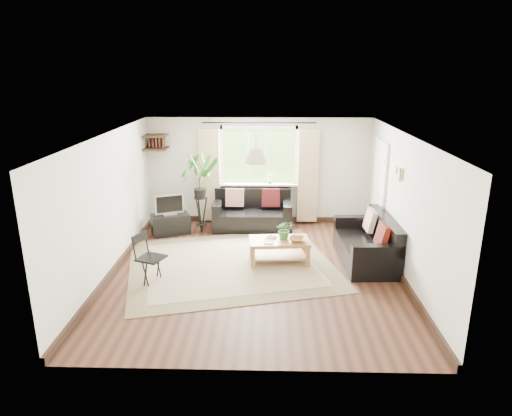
{
  "coord_description": "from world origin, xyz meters",
  "views": [
    {
      "loc": [
        0.22,
        -7.36,
        3.44
      ],
      "look_at": [
        0.0,
        0.4,
        1.05
      ],
      "focal_mm": 32.0,
      "sensor_mm": 36.0,
      "label": 1
    }
  ],
  "objects_px": {
    "sofa_right": "(366,241)",
    "palm_stand": "(200,194)",
    "coffee_table": "(279,251)",
    "sofa_back": "(252,211)",
    "tv_stand": "(171,224)",
    "folding_chair": "(151,259)"
  },
  "relations": [
    {
      "from": "sofa_back",
      "to": "sofa_right",
      "type": "relative_size",
      "value": 0.99
    },
    {
      "from": "coffee_table",
      "to": "tv_stand",
      "type": "xyz_separation_m",
      "value": [
        -2.31,
        1.47,
        -0.01
      ]
    },
    {
      "from": "coffee_table",
      "to": "sofa_back",
      "type": "bearing_deg",
      "value": 106.71
    },
    {
      "from": "tv_stand",
      "to": "sofa_back",
      "type": "bearing_deg",
      "value": -10.26
    },
    {
      "from": "sofa_right",
      "to": "folding_chair",
      "type": "distance_m",
      "value": 3.84
    },
    {
      "from": "sofa_right",
      "to": "palm_stand",
      "type": "distance_m",
      "value": 3.6
    },
    {
      "from": "sofa_back",
      "to": "folding_chair",
      "type": "bearing_deg",
      "value": -120.12
    },
    {
      "from": "sofa_back",
      "to": "tv_stand",
      "type": "height_order",
      "value": "sofa_back"
    },
    {
      "from": "coffee_table",
      "to": "palm_stand",
      "type": "xyz_separation_m",
      "value": [
        -1.66,
        1.58,
        0.64
      ]
    },
    {
      "from": "sofa_right",
      "to": "palm_stand",
      "type": "height_order",
      "value": "palm_stand"
    },
    {
      "from": "sofa_back",
      "to": "coffee_table",
      "type": "relative_size",
      "value": 1.58
    },
    {
      "from": "coffee_table",
      "to": "sofa_right",
      "type": "bearing_deg",
      "value": 3.02
    },
    {
      "from": "sofa_right",
      "to": "tv_stand",
      "type": "height_order",
      "value": "sofa_right"
    },
    {
      "from": "palm_stand",
      "to": "folding_chair",
      "type": "relative_size",
      "value": 2.04
    },
    {
      "from": "sofa_right",
      "to": "folding_chair",
      "type": "relative_size",
      "value": 2.05
    },
    {
      "from": "tv_stand",
      "to": "palm_stand",
      "type": "bearing_deg",
      "value": -12.95
    },
    {
      "from": "coffee_table",
      "to": "folding_chair",
      "type": "distance_m",
      "value": 2.32
    },
    {
      "from": "coffee_table",
      "to": "palm_stand",
      "type": "relative_size",
      "value": 0.63
    },
    {
      "from": "sofa_right",
      "to": "palm_stand",
      "type": "relative_size",
      "value": 1.0
    },
    {
      "from": "sofa_back",
      "to": "coffee_table",
      "type": "bearing_deg",
      "value": -73.36
    },
    {
      "from": "palm_stand",
      "to": "coffee_table",
      "type": "bearing_deg",
      "value": -43.56
    },
    {
      "from": "coffee_table",
      "to": "folding_chair",
      "type": "xyz_separation_m",
      "value": [
        -2.13,
        -0.88,
        0.2
      ]
    }
  ]
}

